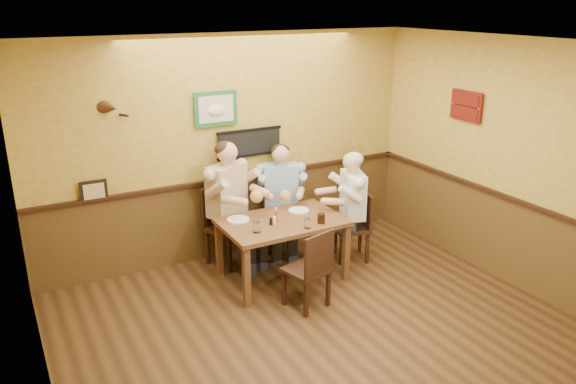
# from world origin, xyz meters

# --- Properties ---
(room) EXTENTS (5.02, 5.03, 2.81)m
(room) POSITION_xyz_m (0.13, 0.17, 1.69)
(room) COLOR #362210
(room) RESTS_ON ground
(dining_table) EXTENTS (1.40, 0.90, 0.75)m
(dining_table) POSITION_xyz_m (0.19, 1.50, 0.66)
(dining_table) COLOR brown
(dining_table) RESTS_ON ground
(chair_back_left) EXTENTS (0.61, 0.61, 0.99)m
(chair_back_left) POSITION_xyz_m (-0.21, 2.20, 0.50)
(chair_back_left) COLOR #311B0F
(chair_back_left) RESTS_ON ground
(chair_back_right) EXTENTS (0.54, 0.54, 0.90)m
(chair_back_right) POSITION_xyz_m (0.57, 2.25, 0.45)
(chair_back_right) COLOR #311B0F
(chair_back_right) RESTS_ON ground
(chair_right_end) EXTENTS (0.52, 0.52, 0.89)m
(chair_right_end) POSITION_xyz_m (1.21, 1.56, 0.44)
(chair_right_end) COLOR #311B0F
(chair_right_end) RESTS_ON ground
(chair_near_side) EXTENTS (0.51, 0.51, 0.90)m
(chair_near_side) POSITION_xyz_m (0.12, 0.83, 0.45)
(chair_near_side) COLOR #311B0F
(chair_near_side) RESTS_ON ground
(diner_tan_shirt) EXTENTS (0.87, 0.87, 1.42)m
(diner_tan_shirt) POSITION_xyz_m (-0.21, 2.20, 0.71)
(diner_tan_shirt) COLOR beige
(diner_tan_shirt) RESTS_ON ground
(diner_blue_polo) EXTENTS (0.77, 0.77, 1.29)m
(diner_blue_polo) POSITION_xyz_m (0.57, 2.25, 0.65)
(diner_blue_polo) COLOR #89ACCE
(diner_blue_polo) RESTS_ON ground
(diner_white_elder) EXTENTS (0.75, 0.75, 1.27)m
(diner_white_elder) POSITION_xyz_m (1.21, 1.56, 0.63)
(diner_white_elder) COLOR silver
(diner_white_elder) RESTS_ON ground
(water_glass_left) EXTENTS (0.10, 0.10, 0.12)m
(water_glass_left) POSITION_xyz_m (-0.22, 1.32, 0.81)
(water_glass_left) COLOR white
(water_glass_left) RESTS_ON dining_table
(water_glass_mid) EXTENTS (0.08, 0.08, 0.11)m
(water_glass_mid) POSITION_xyz_m (0.33, 1.16, 0.80)
(water_glass_mid) COLOR white
(water_glass_mid) RESTS_ON dining_table
(cola_tumbler) EXTENTS (0.09, 0.09, 0.11)m
(cola_tumbler) POSITION_xyz_m (0.54, 1.21, 0.81)
(cola_tumbler) COLOR black
(cola_tumbler) RESTS_ON dining_table
(hot_sauce_bottle) EXTENTS (0.04, 0.04, 0.17)m
(hot_sauce_bottle) POSITION_xyz_m (0.08, 1.46, 0.83)
(hot_sauce_bottle) COLOR #B82E13
(hot_sauce_bottle) RESTS_ON dining_table
(salt_shaker) EXTENTS (0.04, 0.04, 0.09)m
(salt_shaker) POSITION_xyz_m (0.06, 1.44, 0.80)
(salt_shaker) COLOR white
(salt_shaker) RESTS_ON dining_table
(pepper_shaker) EXTENTS (0.04, 0.04, 0.08)m
(pepper_shaker) POSITION_xyz_m (0.00, 1.43, 0.79)
(pepper_shaker) COLOR black
(pepper_shaker) RESTS_ON dining_table
(plate_far_left) EXTENTS (0.29, 0.29, 0.02)m
(plate_far_left) POSITION_xyz_m (-0.26, 1.74, 0.76)
(plate_far_left) COLOR white
(plate_far_left) RESTS_ON dining_table
(plate_far_right) EXTENTS (0.26, 0.26, 0.02)m
(plate_far_right) POSITION_xyz_m (0.50, 1.66, 0.76)
(plate_far_right) COLOR white
(plate_far_right) RESTS_ON dining_table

